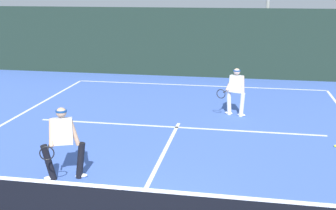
{
  "coord_description": "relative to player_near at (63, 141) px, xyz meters",
  "views": [
    {
      "loc": [
        1.85,
        -5.7,
        3.98
      ],
      "look_at": [
        -0.05,
        4.84,
        1.0
      ],
      "focal_mm": 45.24,
      "sensor_mm": 36.0,
      "label": 1
    }
  ],
  "objects": [
    {
      "name": "player_far",
      "position": [
        3.46,
        5.41,
        -0.04
      ],
      "size": [
        0.94,
        0.87,
        1.54
      ],
      "rotation": [
        0.0,
        0.0,
        2.81
      ],
      "color": "silver",
      "rests_on": "ground_plane"
    },
    {
      "name": "court_line_centre",
      "position": [
        1.81,
        1.07,
        -0.88
      ],
      "size": [
        0.1,
        6.4,
        0.01
      ],
      "primitive_type": "cube",
      "color": "white",
      "rests_on": "ground_plane"
    },
    {
      "name": "court_line_baseline_far",
      "position": [
        1.81,
        9.51,
        -0.88
      ],
      "size": [
        10.41,
        0.1,
        0.01
      ],
      "primitive_type": "cube",
      "color": "white",
      "rests_on": "ground_plane"
    },
    {
      "name": "court_line_service",
      "position": [
        1.81,
        3.88,
        -0.88
      ],
      "size": [
        8.49,
        0.1,
        0.01
      ],
      "primitive_type": "cube",
      "color": "white",
      "rests_on": "ground_plane"
    },
    {
      "name": "player_near",
      "position": [
        0.0,
        0.0,
        0.0
      ],
      "size": [
        0.92,
        0.94,
        1.6
      ],
      "rotation": [
        0.0,
        0.0,
        3.5
      ],
      "color": "black",
      "rests_on": "ground_plane"
    },
    {
      "name": "tennis_ball",
      "position": [
        6.09,
        3.01,
        -0.85
      ],
      "size": [
        0.07,
        0.07,
        0.07
      ],
      "primitive_type": "sphere",
      "color": "#D1E033",
      "rests_on": "ground_plane"
    },
    {
      "name": "back_fence_windscreen",
      "position": [
        1.81,
        11.35,
        0.68
      ],
      "size": [
        21.46,
        0.12,
        3.12
      ],
      "primitive_type": "cube",
      "color": "#1C2E24",
      "rests_on": "ground_plane"
    }
  ]
}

